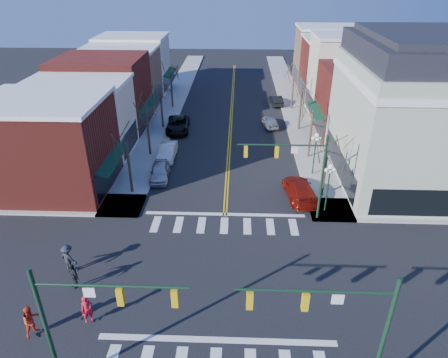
# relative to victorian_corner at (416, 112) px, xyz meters

# --- Properties ---
(ground) EXTENTS (160.00, 160.00, 0.00)m
(ground) POSITION_rel_victorian_corner_xyz_m (-16.50, -14.50, -6.66)
(ground) COLOR black
(ground) RESTS_ON ground
(sidewalk_left) EXTENTS (3.50, 70.00, 0.15)m
(sidewalk_left) POSITION_rel_victorian_corner_xyz_m (-25.25, 5.50, -6.58)
(sidewalk_left) COLOR #9E9B93
(sidewalk_left) RESTS_ON ground
(sidewalk_right) EXTENTS (3.50, 70.00, 0.15)m
(sidewalk_right) POSITION_rel_victorian_corner_xyz_m (-7.75, 5.50, -6.58)
(sidewalk_right) COLOR #9E9B93
(sidewalk_right) RESTS_ON ground
(bldg_left_brick_a) EXTENTS (10.00, 8.50, 8.00)m
(bldg_left_brick_a) POSITION_rel_victorian_corner_xyz_m (-32.00, -2.75, -2.66)
(bldg_left_brick_a) COLOR maroon
(bldg_left_brick_a) RESTS_ON ground
(bldg_left_stucco_a) EXTENTS (10.00, 7.00, 7.50)m
(bldg_left_stucco_a) POSITION_rel_victorian_corner_xyz_m (-32.00, 5.00, -2.91)
(bldg_left_stucco_a) COLOR beige
(bldg_left_stucco_a) RESTS_ON ground
(bldg_left_brick_b) EXTENTS (10.00, 9.00, 8.50)m
(bldg_left_brick_b) POSITION_rel_victorian_corner_xyz_m (-32.00, 13.00, -2.41)
(bldg_left_brick_b) COLOR maroon
(bldg_left_brick_b) RESTS_ON ground
(bldg_left_tan) EXTENTS (10.00, 7.50, 7.80)m
(bldg_left_tan) POSITION_rel_victorian_corner_xyz_m (-32.00, 21.25, -2.76)
(bldg_left_tan) COLOR #987254
(bldg_left_tan) RESTS_ON ground
(bldg_left_stucco_b) EXTENTS (10.00, 8.00, 8.20)m
(bldg_left_stucco_b) POSITION_rel_victorian_corner_xyz_m (-32.00, 29.00, -2.56)
(bldg_left_stucco_b) COLOR beige
(bldg_left_stucco_b) RESTS_ON ground
(bldg_right_brick_a) EXTENTS (10.00, 8.50, 8.00)m
(bldg_right_brick_a) POSITION_rel_victorian_corner_xyz_m (-1.00, 11.25, -2.66)
(bldg_right_brick_a) COLOR maroon
(bldg_right_brick_a) RESTS_ON ground
(bldg_right_stucco) EXTENTS (10.00, 7.00, 10.00)m
(bldg_right_stucco) POSITION_rel_victorian_corner_xyz_m (-1.00, 19.00, -1.66)
(bldg_right_stucco) COLOR beige
(bldg_right_stucco) RESTS_ON ground
(bldg_right_brick_b) EXTENTS (10.00, 8.00, 8.50)m
(bldg_right_brick_b) POSITION_rel_victorian_corner_xyz_m (-1.00, 26.50, -2.41)
(bldg_right_brick_b) COLOR maroon
(bldg_right_brick_b) RESTS_ON ground
(bldg_right_tan) EXTENTS (10.00, 8.00, 9.00)m
(bldg_right_tan) POSITION_rel_victorian_corner_xyz_m (-1.00, 34.50, -2.16)
(bldg_right_tan) COLOR #987254
(bldg_right_tan) RESTS_ON ground
(victorian_corner) EXTENTS (12.25, 14.25, 13.30)m
(victorian_corner) POSITION_rel_victorian_corner_xyz_m (0.00, 0.00, 0.00)
(victorian_corner) COLOR #A7B19A
(victorian_corner) RESTS_ON ground
(traffic_mast_near_left) EXTENTS (6.60, 0.28, 7.20)m
(traffic_mast_near_left) POSITION_rel_victorian_corner_xyz_m (-22.05, -21.90, -1.95)
(traffic_mast_near_left) COLOR #14331E
(traffic_mast_near_left) RESTS_ON ground
(traffic_mast_near_right) EXTENTS (6.60, 0.28, 7.20)m
(traffic_mast_near_right) POSITION_rel_victorian_corner_xyz_m (-10.95, -21.90, -1.95)
(traffic_mast_near_right) COLOR #14331E
(traffic_mast_near_right) RESTS_ON ground
(traffic_mast_far_right) EXTENTS (6.60, 0.28, 7.20)m
(traffic_mast_far_right) POSITION_rel_victorian_corner_xyz_m (-10.95, -7.10, -1.95)
(traffic_mast_far_right) COLOR #14331E
(traffic_mast_far_right) RESTS_ON ground
(lamppost_corner) EXTENTS (0.36, 0.36, 4.33)m
(lamppost_corner) POSITION_rel_victorian_corner_xyz_m (-8.30, -6.00, -3.70)
(lamppost_corner) COLOR #14331E
(lamppost_corner) RESTS_ON ground
(lamppost_midblock) EXTENTS (0.36, 0.36, 4.33)m
(lamppost_midblock) POSITION_rel_victorian_corner_xyz_m (-8.30, 0.50, -3.70)
(lamppost_midblock) COLOR #14331E
(lamppost_midblock) RESTS_ON ground
(tree_left_a) EXTENTS (0.24, 0.24, 4.76)m
(tree_left_a) POSITION_rel_victorian_corner_xyz_m (-24.90, -3.50, -4.28)
(tree_left_a) COLOR #382B21
(tree_left_a) RESTS_ON ground
(tree_left_b) EXTENTS (0.24, 0.24, 5.04)m
(tree_left_b) POSITION_rel_victorian_corner_xyz_m (-24.90, 4.50, -4.14)
(tree_left_b) COLOR #382B21
(tree_left_b) RESTS_ON ground
(tree_left_c) EXTENTS (0.24, 0.24, 4.55)m
(tree_left_c) POSITION_rel_victorian_corner_xyz_m (-24.90, 12.50, -4.38)
(tree_left_c) COLOR #382B21
(tree_left_c) RESTS_ON ground
(tree_left_d) EXTENTS (0.24, 0.24, 4.90)m
(tree_left_d) POSITION_rel_victorian_corner_xyz_m (-24.90, 20.50, -4.21)
(tree_left_d) COLOR #382B21
(tree_left_d) RESTS_ON ground
(tree_right_a) EXTENTS (0.24, 0.24, 4.62)m
(tree_right_a) POSITION_rel_victorian_corner_xyz_m (-8.10, -3.50, -4.35)
(tree_right_a) COLOR #382B21
(tree_right_a) RESTS_ON ground
(tree_right_b) EXTENTS (0.24, 0.24, 5.18)m
(tree_right_b) POSITION_rel_victorian_corner_xyz_m (-8.10, 4.50, -4.07)
(tree_right_b) COLOR #382B21
(tree_right_b) RESTS_ON ground
(tree_right_c) EXTENTS (0.24, 0.24, 4.83)m
(tree_right_c) POSITION_rel_victorian_corner_xyz_m (-8.10, 12.50, -4.24)
(tree_right_c) COLOR #382B21
(tree_right_c) RESTS_ON ground
(tree_right_d) EXTENTS (0.24, 0.24, 4.97)m
(tree_right_d) POSITION_rel_victorian_corner_xyz_m (-8.10, 20.50, -4.17)
(tree_right_d) COLOR #382B21
(tree_right_d) RESTS_ON ground
(car_left_near) EXTENTS (2.13, 4.47, 1.47)m
(car_left_near) POSITION_rel_victorian_corner_xyz_m (-22.90, -0.69, -5.92)
(car_left_near) COLOR #B4B3B8
(car_left_near) RESTS_ON ground
(car_left_mid) EXTENTS (1.59, 4.55, 1.50)m
(car_left_mid) POSITION_rel_victorian_corner_xyz_m (-22.90, 3.83, -5.91)
(car_left_mid) COLOR silver
(car_left_mid) RESTS_ON ground
(car_left_far) EXTENTS (2.99, 5.87, 1.59)m
(car_left_far) POSITION_rel_victorian_corner_xyz_m (-22.90, 11.65, -5.86)
(car_left_far) COLOR black
(car_left_far) RESTS_ON ground
(car_right_near) EXTENTS (2.84, 5.73, 1.60)m
(car_right_near) POSITION_rel_victorian_corner_xyz_m (-10.10, -3.81, -5.86)
(car_right_near) COLOR maroon
(car_right_near) RESTS_ON ground
(car_right_mid) EXTENTS (2.14, 4.19, 1.37)m
(car_right_mid) POSITION_rel_victorian_corner_xyz_m (-11.54, 13.50, -5.97)
(car_right_mid) COLOR #A3A4A8
(car_right_mid) RESTS_ON ground
(car_right_far) EXTENTS (1.89, 4.26, 1.36)m
(car_right_far) POSITION_rel_victorian_corner_xyz_m (-10.10, 22.39, -5.98)
(car_right_far) COLOR black
(car_right_far) RESTS_ON ground
(pedestrian_red_a) EXTENTS (0.78, 0.70, 1.79)m
(pedestrian_red_a) POSITION_rel_victorian_corner_xyz_m (-23.80, -18.18, -5.61)
(pedestrian_red_a) COLOR red
(pedestrian_red_a) RESTS_ON sidewalk_left
(pedestrian_red_b) EXTENTS (1.11, 1.18, 1.94)m
(pedestrian_red_b) POSITION_rel_victorian_corner_xyz_m (-26.50, -19.14, -5.54)
(pedestrian_red_b) COLOR red
(pedestrian_red_b) RESTS_ON sidewalk_left
(pedestrian_dark_a) EXTENTS (1.07, 0.99, 1.76)m
(pedestrian_dark_a) POSITION_rel_victorian_corner_xyz_m (-25.58, -15.49, -5.62)
(pedestrian_dark_a) COLOR black
(pedestrian_dark_a) RESTS_ON sidewalk_left
(pedestrian_dark_b) EXTENTS (1.44, 1.16, 1.94)m
(pedestrian_dark_b) POSITION_rel_victorian_corner_xyz_m (-26.50, -13.93, -5.54)
(pedestrian_dark_b) COLOR black
(pedestrian_dark_b) RESTS_ON sidewalk_left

